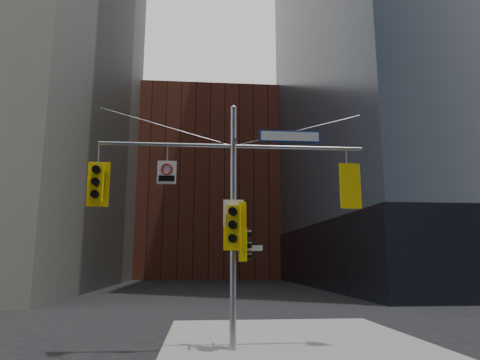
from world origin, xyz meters
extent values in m
cube|color=gray|center=(2.00, 4.00, 0.07)|extent=(8.00, 8.00, 0.15)
cube|color=brown|center=(0.00, 58.00, 14.00)|extent=(26.00, 20.00, 28.00)
cylinder|color=gray|center=(0.00, 2.00, 3.60)|extent=(0.18, 0.18, 7.20)
sphere|color=gray|center=(0.00, 2.00, 7.20)|extent=(0.20, 0.20, 0.20)
cylinder|color=gray|center=(-2.00, 2.00, 6.00)|extent=(4.00, 0.11, 0.11)
cylinder|color=gray|center=(2.00, 2.00, 6.00)|extent=(4.00, 0.11, 0.11)
cylinder|color=gray|center=(0.00, 1.65, 6.00)|extent=(0.10, 0.70, 0.10)
cylinder|color=gray|center=(-2.00, 2.00, 6.55)|extent=(4.00, 0.02, 1.12)
cylinder|color=gray|center=(2.00, 2.00, 6.55)|extent=(4.00, 0.02, 1.12)
cube|color=yellow|center=(-3.96, 2.00, 4.80)|extent=(0.35, 0.25, 1.07)
cube|color=yellow|center=(-3.97, 2.18, 4.80)|extent=(0.63, 0.06, 1.33)
cylinder|color=black|center=(-3.96, 1.80, 5.16)|extent=(0.23, 0.17, 0.22)
cylinder|color=black|center=(-3.96, 1.88, 5.16)|extent=(0.19, 0.03, 0.19)
cylinder|color=black|center=(-3.96, 1.80, 4.80)|extent=(0.23, 0.17, 0.22)
cylinder|color=black|center=(-3.96, 1.88, 4.80)|extent=(0.19, 0.03, 0.19)
cylinder|color=black|center=(-3.96, 1.80, 4.44)|extent=(0.23, 0.17, 0.22)
cylinder|color=black|center=(-3.96, 1.88, 4.44)|extent=(0.19, 0.03, 0.19)
cube|color=yellow|center=(3.50, 2.00, 4.80)|extent=(0.38, 0.28, 1.11)
cube|color=yellow|center=(3.51, 1.81, 4.80)|extent=(0.66, 0.09, 1.38)
cylinder|color=black|center=(3.49, 2.21, 5.17)|extent=(0.24, 0.18, 0.23)
cylinder|color=black|center=(3.49, 2.13, 5.17)|extent=(0.20, 0.03, 0.20)
cylinder|color=black|center=(3.49, 2.21, 4.80)|extent=(0.24, 0.18, 0.23)
cylinder|color=black|center=(3.49, 2.13, 4.80)|extent=(0.20, 0.03, 0.20)
cylinder|color=black|center=(3.49, 2.21, 4.43)|extent=(0.24, 0.18, 0.23)
cylinder|color=black|center=(3.49, 2.13, 4.43)|extent=(0.20, 0.03, 0.20)
cube|color=yellow|center=(0.28, 2.00, 3.04)|extent=(0.23, 0.32, 0.96)
cylinder|color=black|center=(0.46, 2.00, 3.36)|extent=(0.15, 0.20, 0.20)
cylinder|color=black|center=(0.39, 2.00, 3.36)|extent=(0.02, 0.17, 0.17)
cylinder|color=black|center=(0.46, 2.00, 3.04)|extent=(0.15, 0.20, 0.20)
cylinder|color=black|center=(0.39, 2.00, 3.04)|extent=(0.02, 0.17, 0.17)
cylinder|color=black|center=(0.46, 2.00, 2.72)|extent=(0.15, 0.20, 0.20)
cylinder|color=black|center=(0.39, 2.00, 2.72)|extent=(0.02, 0.17, 0.17)
cube|color=yellow|center=(0.00, 1.72, 3.58)|extent=(0.41, 0.33, 1.13)
cube|color=yellow|center=(0.04, 1.91, 3.58)|extent=(0.66, 0.19, 1.40)
cylinder|color=black|center=(-0.05, 1.51, 3.96)|extent=(0.27, 0.22, 0.24)
cylinder|color=black|center=(-0.03, 1.59, 3.96)|extent=(0.20, 0.07, 0.20)
cylinder|color=black|center=(-0.05, 1.51, 3.58)|extent=(0.27, 0.22, 0.24)
cylinder|color=black|center=(-0.03, 1.59, 3.58)|extent=(0.20, 0.07, 0.20)
cylinder|color=black|center=(-0.05, 1.51, 3.20)|extent=(0.27, 0.22, 0.24)
cylinder|color=#0CE559|center=(-0.03, 1.59, 3.20)|extent=(0.20, 0.07, 0.20)
cube|color=navy|center=(1.75, 2.00, 6.35)|extent=(1.92, 0.06, 0.37)
cube|color=silver|center=(1.75, 1.98, 6.35)|extent=(1.81, 0.02, 0.29)
cube|color=silver|center=(-1.97, 1.98, 5.15)|extent=(0.56, 0.04, 0.70)
torus|color=#B20A0A|center=(-1.97, 1.96, 5.24)|extent=(0.34, 0.05, 0.34)
cube|color=black|center=(-1.97, 1.96, 4.96)|extent=(0.46, 0.02, 0.17)
cube|color=silver|center=(0.00, 1.88, 3.95)|extent=(0.60, 0.03, 0.79)
cube|color=#D88C00|center=(0.00, 1.86, 3.73)|extent=(0.44, 0.01, 0.35)
cube|color=silver|center=(0.45, 2.00, 2.95)|extent=(0.82, 0.09, 0.16)
cube|color=#145926|center=(0.00, 2.45, 2.69)|extent=(0.05, 0.70, 0.14)
camera|label=1|loc=(-0.90, -10.50, 2.60)|focal=32.00mm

